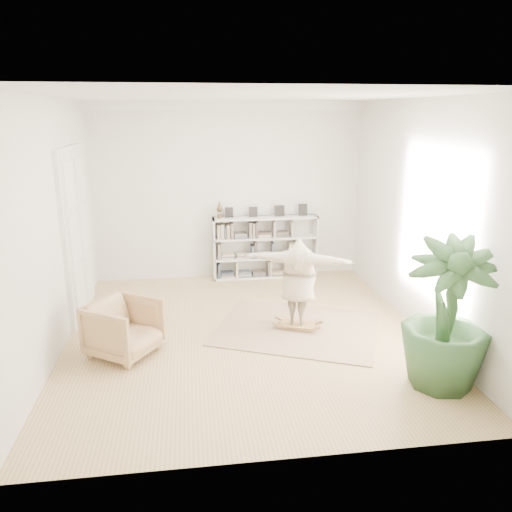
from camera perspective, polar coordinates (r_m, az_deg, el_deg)
The scene contains 9 objects.
floor at distance 7.99m, azimuth -1.19°, elevation -8.91°, with size 6.00×6.00×0.00m, color #9F8152.
room_shell at distance 10.17m, azimuth -3.31°, elevation 16.80°, with size 6.00×6.00×6.00m.
doors at distance 8.93m, azimuth -19.78°, elevation 2.33°, with size 0.09×1.78×2.92m.
bookshelf at distance 10.50m, azimuth 1.04°, elevation 0.94°, with size 2.20×0.35×1.64m.
armchair at distance 7.45m, azimuth -14.85°, elevation -7.98°, with size 0.86×0.89×0.81m, color tan.
rug at distance 8.20m, azimuth 4.73°, elevation -8.23°, with size 2.50×2.00×0.02m, color tan.
rocker_board at distance 8.17m, azimuth 4.74°, elevation -7.83°, with size 0.63×0.52×0.12m.
person at distance 7.89m, azimuth 4.87°, elevation -2.69°, with size 1.74×0.47×1.42m, color #BBA88C.
houseplant at distance 6.65m, azimuth 20.96°, elevation -6.29°, with size 1.08×1.08×1.93m, color #2C4F27.
Camera 1 is at (-0.82, -7.20, 3.37)m, focal length 35.00 mm.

